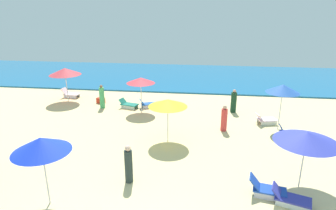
{
  "coord_description": "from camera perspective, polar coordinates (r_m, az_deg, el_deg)",
  "views": [
    {
      "loc": [
        1.52,
        -5.51,
        6.75
      ],
      "look_at": [
        -0.62,
        11.14,
        1.09
      ],
      "focal_mm": 30.49,
      "sensor_mm": 36.0,
      "label": 1
    }
  ],
  "objects": [
    {
      "name": "umbrella_5",
      "position": [
        22.85,
        -19.91,
        6.32
      ],
      "size": [
        2.36,
        2.36,
        2.57
      ],
      "color": "silver",
      "rests_on": "ground_plane"
    },
    {
      "name": "beachgoer_1",
      "position": [
        19.96,
        12.99,
        0.63
      ],
      "size": [
        0.41,
        0.41,
        1.62
      ],
      "rotation": [
        0.0,
        0.0,
        1.62
      ],
      "color": "#163822",
      "rests_on": "ground_plane"
    },
    {
      "name": "umbrella_3",
      "position": [
        14.76,
        -0.05,
        0.42
      ],
      "size": [
        2.05,
        2.05,
        2.33
      ],
      "color": "silver",
      "rests_on": "ground_plane"
    },
    {
      "name": "lounge_chair_2_1",
      "position": [
        17.34,
        23.44,
        -5.11
      ],
      "size": [
        1.47,
        0.67,
        0.63
      ],
      "rotation": [
        0.0,
        0.0,
        1.55
      ],
      "color": "silver",
      "rests_on": "ground_plane"
    },
    {
      "name": "lounge_chair_4_1",
      "position": [
        11.85,
        19.09,
        -15.58
      ],
      "size": [
        1.47,
        0.88,
        0.75
      ],
      "rotation": [
        0.0,
        0.0,
        1.37
      ],
      "color": "silver",
      "rests_on": "ground_plane"
    },
    {
      "name": "cooler_box_0",
      "position": [
        22.1,
        -13.29,
        0.89
      ],
      "size": [
        0.66,
        0.54,
        0.4
      ],
      "primitive_type": "cube",
      "rotation": [
        0.0,
        0.0,
        2.79
      ],
      "color": "red",
      "rests_on": "ground_plane"
    },
    {
      "name": "lounge_chair_4_0",
      "position": [
        11.73,
        23.19,
        -16.74
      ],
      "size": [
        1.5,
        1.04,
        0.63
      ],
      "rotation": [
        0.0,
        0.0,
        1.24
      ],
      "color": "silver",
      "rests_on": "ground_plane"
    },
    {
      "name": "lounge_chair_0_0",
      "position": [
        20.59,
        -3.94,
        0.22
      ],
      "size": [
        1.42,
        1.04,
        0.65
      ],
      "rotation": [
        0.0,
        0.0,
        1.98
      ],
      "color": "silver",
      "rests_on": "ground_plane"
    },
    {
      "name": "beachgoer_2",
      "position": [
        20.86,
        -13.07,
        1.54
      ],
      "size": [
        0.36,
        0.36,
        1.7
      ],
      "rotation": [
        0.0,
        0.0,
        3.11
      ],
      "color": "#44AA64",
      "rests_on": "ground_plane"
    },
    {
      "name": "lounge_chair_2_0",
      "position": [
        18.6,
        18.93,
        -2.78
      ],
      "size": [
        1.37,
        0.95,
        0.68
      ],
      "rotation": [
        0.0,
        0.0,
        1.83
      ],
      "color": "silver",
      "rests_on": "ground_plane"
    },
    {
      "name": "umbrella_2",
      "position": [
        17.4,
        22.0,
        3.05
      ],
      "size": [
        1.87,
        1.87,
        2.72
      ],
      "color": "silver",
      "rests_on": "ground_plane"
    },
    {
      "name": "umbrella_4",
      "position": [
        12.0,
        26.0,
        -5.8
      ],
      "size": [
        2.42,
        2.42,
        2.38
      ],
      "color": "silver",
      "rests_on": "ground_plane"
    },
    {
      "name": "ocean",
      "position": [
        30.03,
        4.26,
        5.71
      ],
      "size": [
        60.0,
        12.53,
        0.12
      ],
      "primitive_type": "cube",
      "color": "#1B6498",
      "rests_on": "ground_plane"
    },
    {
      "name": "beachgoer_3",
      "position": [
        11.88,
        -7.89,
        -11.74
      ],
      "size": [
        0.33,
        0.33,
        1.64
      ],
      "rotation": [
        0.0,
        0.0,
        4.75
      ],
      "color": "#263333",
      "rests_on": "ground_plane"
    },
    {
      "name": "umbrella_0",
      "position": [
        19.31,
        -5.48,
        4.92
      ],
      "size": [
        1.93,
        1.93,
        2.4
      ],
      "color": "silver",
      "rests_on": "ground_plane"
    },
    {
      "name": "lounge_chair_5_0",
      "position": [
        24.22,
        -18.94,
        2.12
      ],
      "size": [
        1.41,
        0.79,
        0.75
      ],
      "rotation": [
        0.0,
        0.0,
        1.47
      ],
      "color": "silver",
      "rests_on": "ground_plane"
    },
    {
      "name": "beachgoer_0",
      "position": [
        16.81,
        11.15,
        -2.76
      ],
      "size": [
        0.38,
        0.38,
        1.55
      ],
      "rotation": [
        0.0,
        0.0,
        6.21
      ],
      "color": "#D13B39",
      "rests_on": "ground_plane"
    },
    {
      "name": "lounge_chair_0_1",
      "position": [
        20.65,
        -7.93,
        0.14
      ],
      "size": [
        1.44,
        0.95,
        0.64
      ],
      "rotation": [
        0.0,
        0.0,
        1.3
      ],
      "color": "silver",
      "rests_on": "ground_plane"
    },
    {
      "name": "umbrella_7",
      "position": [
        10.71,
        -24.05,
        -7.26
      ],
      "size": [
        2.0,
        2.0,
        2.63
      ],
      "color": "silver",
      "rests_on": "ground_plane"
    }
  ]
}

